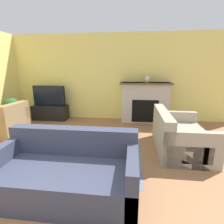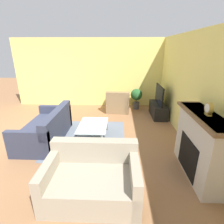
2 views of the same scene
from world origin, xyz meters
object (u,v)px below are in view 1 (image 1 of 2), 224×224
at_px(potted_plant, 12,108).
at_px(tv, 49,96).
at_px(couch_sectional, 67,173).
at_px(armchair_by_window, 7,123).
at_px(couch_loveseat, 179,137).
at_px(coffee_table, 84,134).
at_px(mantel_clock, 147,79).

bearing_deg(potted_plant, tv, 41.00).
bearing_deg(couch_sectional, armchair_by_window, 140.86).
bearing_deg(couch_loveseat, coffee_table, 97.82).
height_order(couch_sectional, coffee_table, couch_sectional).
xyz_separation_m(coffee_table, potted_plant, (-2.55, 1.38, 0.14)).
xyz_separation_m(tv, potted_plant, (-0.81, -0.71, -0.28)).
bearing_deg(armchair_by_window, coffee_table, 78.55).
xyz_separation_m(tv, couch_sectional, (1.83, -3.30, -0.50)).
height_order(tv, coffee_table, tv).
bearing_deg(armchair_by_window, potted_plant, -150.08).
bearing_deg(armchair_by_window, tv, 166.55).
distance_m(couch_loveseat, armchair_by_window, 4.14).
bearing_deg(coffee_table, mantel_clock, 58.10).
distance_m(couch_sectional, potted_plant, 3.71).
xyz_separation_m(couch_sectional, mantel_clock, (1.27, 3.41, 1.06)).
xyz_separation_m(couch_loveseat, armchair_by_window, (-4.12, 0.39, 0.01)).
relative_size(couch_sectional, mantel_clock, 8.53).
xyz_separation_m(tv, couch_loveseat, (3.64, -1.82, -0.50)).
relative_size(couch_loveseat, coffee_table, 1.36).
height_order(tv, mantel_clock, mantel_clock).
height_order(armchair_by_window, potted_plant, armchair_by_window).
distance_m(tv, armchair_by_window, 1.58).
height_order(tv, couch_loveseat, tv).
distance_m(couch_sectional, couch_loveseat, 2.35).
height_order(coffee_table, mantel_clock, mantel_clock).
distance_m(armchair_by_window, coffee_table, 2.31).
bearing_deg(coffee_table, couch_sectional, -85.56).
distance_m(tv, couch_loveseat, 4.10).
bearing_deg(couch_sectional, potted_plant, 135.46).
bearing_deg(mantel_clock, armchair_by_window, -156.72).
distance_m(coffee_table, potted_plant, 2.90).
height_order(couch_sectional, couch_loveseat, same).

